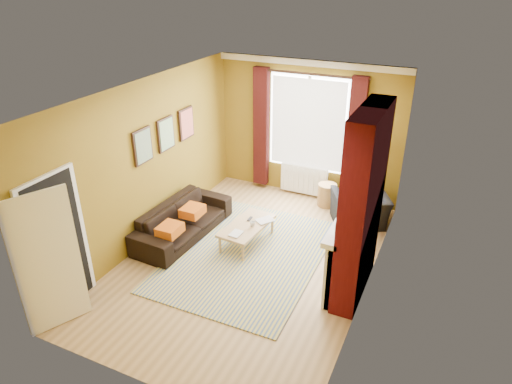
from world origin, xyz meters
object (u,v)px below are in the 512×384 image
(coffee_table, at_px, (247,226))
(armchair, at_px, (359,209))
(wicker_stool, at_px, (327,195))
(sofa, at_px, (183,220))
(floor_lamp, at_px, (380,157))

(coffee_table, bearing_deg, armchair, 47.56)
(coffee_table, xyz_separation_m, wicker_stool, (0.85, 1.95, -0.10))
(armchair, height_order, wicker_stool, armchair)
(sofa, xyz_separation_m, armchair, (2.77, 1.71, 0.01))
(armchair, distance_m, coffee_table, 2.18)
(sofa, distance_m, wicker_stool, 2.97)
(wicker_stool, height_order, floor_lamp, floor_lamp)
(armchair, relative_size, wicker_stool, 2.08)
(armchair, xyz_separation_m, wicker_stool, (-0.76, 0.48, -0.08))
(sofa, distance_m, armchair, 3.25)
(sofa, distance_m, floor_lamp, 3.78)
(wicker_stool, relative_size, floor_lamp, 0.30)
(sofa, height_order, coffee_table, sofa)
(wicker_stool, bearing_deg, floor_lamp, 0.00)
(sofa, height_order, armchair, armchair)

